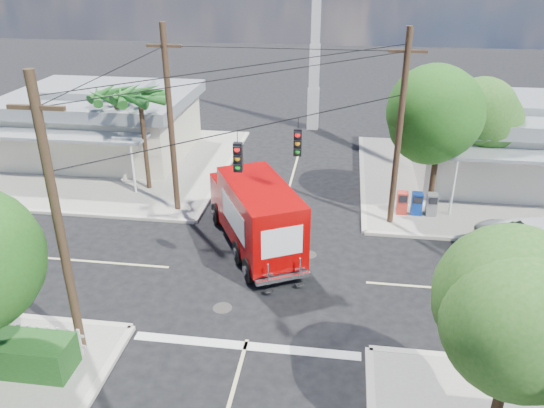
# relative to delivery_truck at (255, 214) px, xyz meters

# --- Properties ---
(ground) EXTENTS (120.00, 120.00, 0.00)m
(ground) POSITION_rel_delivery_truck_xyz_m (0.75, -2.16, -1.61)
(ground) COLOR black
(ground) RESTS_ON ground
(sidewalk_ne) EXTENTS (14.12, 14.12, 0.14)m
(sidewalk_ne) POSITION_rel_delivery_truck_xyz_m (11.63, 8.72, -1.54)
(sidewalk_ne) COLOR gray
(sidewalk_ne) RESTS_ON ground
(sidewalk_nw) EXTENTS (14.12, 14.12, 0.14)m
(sidewalk_nw) POSITION_rel_delivery_truck_xyz_m (-10.13, 8.72, -1.54)
(sidewalk_nw) COLOR gray
(sidewalk_nw) RESTS_ON ground
(road_markings) EXTENTS (32.00, 32.00, 0.01)m
(road_markings) POSITION_rel_delivery_truck_xyz_m (0.75, -3.64, -1.61)
(road_markings) COLOR beige
(road_markings) RESTS_ON ground
(building_ne) EXTENTS (11.80, 10.20, 4.50)m
(building_ne) POSITION_rel_delivery_truck_xyz_m (13.25, 9.80, 0.71)
(building_ne) COLOR beige
(building_ne) RESTS_ON sidewalk_ne
(building_nw) EXTENTS (10.80, 10.20, 4.30)m
(building_nw) POSITION_rel_delivery_truck_xyz_m (-11.25, 10.30, 0.61)
(building_nw) COLOR beige
(building_nw) RESTS_ON sidewalk_nw
(radio_tower) EXTENTS (0.80, 0.80, 17.00)m
(radio_tower) POSITION_rel_delivery_truck_xyz_m (1.25, 17.84, 4.03)
(radio_tower) COLOR silver
(radio_tower) RESTS_ON ground
(tree_ne_front) EXTENTS (4.21, 4.14, 6.66)m
(tree_ne_front) POSITION_rel_delivery_truck_xyz_m (7.96, 4.59, 3.15)
(tree_ne_front) COLOR #422D1C
(tree_ne_front) RESTS_ON sidewalk_ne
(tree_ne_back) EXTENTS (3.77, 3.66, 5.82)m
(tree_ne_back) POSITION_rel_delivery_truck_xyz_m (10.56, 6.79, 2.57)
(tree_ne_back) COLOR #422D1C
(tree_ne_back) RESTS_ON sidewalk_ne
(tree_se) EXTENTS (3.67, 3.54, 5.62)m
(tree_se) POSITION_rel_delivery_truck_xyz_m (7.76, -9.41, 2.43)
(tree_se) COLOR #422D1C
(tree_se) RESTS_ON sidewalk_se
(palm_nw_front) EXTENTS (3.01, 3.08, 5.59)m
(palm_nw_front) POSITION_rel_delivery_truck_xyz_m (-6.75, 5.34, 3.43)
(palm_nw_front) COLOR #422D1C
(palm_nw_front) RESTS_ON sidewalk_nw
(palm_nw_back) EXTENTS (3.01, 3.08, 5.19)m
(palm_nw_back) POSITION_rel_delivery_truck_xyz_m (-8.75, 6.84, 3.06)
(palm_nw_back) COLOR #422D1C
(palm_nw_back) RESTS_ON sidewalk_nw
(utility_poles) EXTENTS (12.00, 10.68, 9.00)m
(utility_poles) POSITION_rel_delivery_truck_xyz_m (-0.83, -0.56, 3.06)
(utility_poles) COLOR #473321
(utility_poles) RESTS_ON ground
(vending_boxes) EXTENTS (1.90, 0.50, 1.10)m
(vending_boxes) POSITION_rel_delivery_truck_xyz_m (7.25, 4.04, -0.92)
(vending_boxes) COLOR red
(vending_boxes) RESTS_ON sidewalk_ne
(delivery_truck) EXTENTS (5.25, 7.50, 3.17)m
(delivery_truck) POSITION_rel_delivery_truck_xyz_m (0.00, 0.00, 0.00)
(delivery_truck) COLOR black
(delivery_truck) RESTS_ON ground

